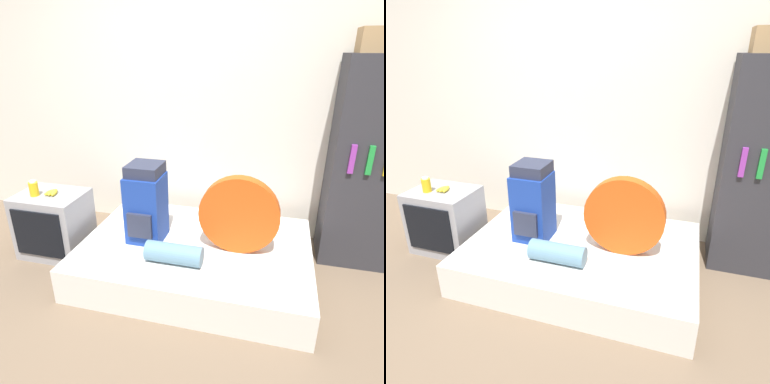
# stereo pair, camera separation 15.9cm
# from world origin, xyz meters

# --- Properties ---
(ground_plane) EXTENTS (16.00, 16.00, 0.00)m
(ground_plane) POSITION_xyz_m (0.00, 0.00, 0.00)
(ground_plane) COLOR brown
(wall_back) EXTENTS (8.00, 0.05, 2.60)m
(wall_back) POSITION_xyz_m (0.00, 1.66, 1.30)
(wall_back) COLOR silver
(wall_back) RESTS_ON ground_plane
(bed) EXTENTS (1.85, 1.31, 0.29)m
(bed) POSITION_xyz_m (0.25, 0.80, 0.14)
(bed) COLOR silver
(bed) RESTS_ON ground_plane
(backpack) EXTENTS (0.29, 0.32, 0.65)m
(backpack) POSITION_xyz_m (-0.16, 0.77, 0.60)
(backpack) COLOR navy
(backpack) RESTS_ON bed
(tent_bag) EXTENTS (0.62, 0.10, 0.62)m
(tent_bag) POSITION_xyz_m (0.59, 0.77, 0.60)
(tent_bag) COLOR #D14C14
(tent_bag) RESTS_ON bed
(sleeping_roll) EXTENTS (0.43, 0.15, 0.15)m
(sleeping_roll) POSITION_xyz_m (0.16, 0.47, 0.36)
(sleeping_roll) COLOR #5B849E
(sleeping_roll) RESTS_ON bed
(television) EXTENTS (0.58, 0.47, 0.59)m
(television) POSITION_xyz_m (-1.08, 0.78, 0.29)
(television) COLOR #939399
(television) RESTS_ON ground_plane
(canister) EXTENTS (0.08, 0.08, 0.14)m
(canister) POSITION_xyz_m (-1.19, 0.72, 0.65)
(canister) COLOR gold
(canister) RESTS_ON television
(banana_bunch) EXTENTS (0.11, 0.14, 0.04)m
(banana_bunch) POSITION_xyz_m (-1.05, 0.78, 0.61)
(banana_bunch) COLOR yellow
(banana_bunch) RESTS_ON television
(bookshelf) EXTENTS (0.63, 0.46, 1.74)m
(bookshelf) POSITION_xyz_m (1.58, 1.38, 0.87)
(bookshelf) COLOR #2D2D33
(bookshelf) RESTS_ON ground_plane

